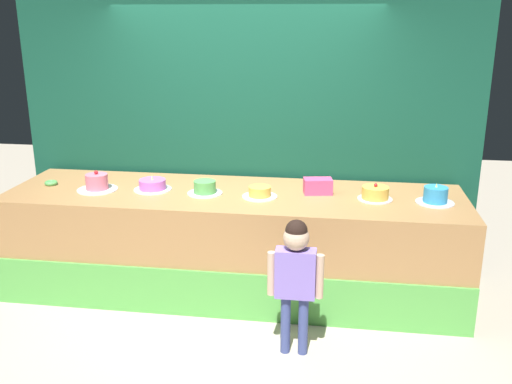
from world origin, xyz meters
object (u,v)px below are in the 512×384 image
cake_center_left (205,188)px  cake_center_right (260,192)px  child_figure (296,269)px  donut (51,183)px  cake_far_right (435,196)px  cake_far_left (97,183)px  cake_left (153,185)px  pink_box (318,186)px  cake_right (375,193)px

cake_center_left → cake_center_right: cake_center_left is taller
cake_center_left → child_figure: bearing=-46.2°
donut → cake_far_right: bearing=-0.6°
cake_far_left → cake_center_left: size_ratio=1.17×
cake_left → cake_center_left: 0.49m
child_figure → cake_far_left: cake_far_left is taller
cake_left → cake_center_right: bearing=-3.9°
cake_far_left → cake_center_right: size_ratio=1.18×
donut → cake_left: cake_left is taller
pink_box → cake_center_right: bearing=-160.2°
cake_left → cake_right: bearing=0.2°
donut → cake_center_left: (1.45, -0.06, 0.03)m
cake_far_left → cake_right: (2.42, 0.08, -0.01)m
child_figure → cake_far_left: 2.05m
pink_box → cake_center_left: 0.98m
donut → cake_center_right: bearing=-2.5°
child_figure → cake_center_left: (-0.87, 0.90, 0.30)m
cake_left → cake_right: (1.94, 0.01, 0.01)m
cake_center_right → cake_center_left: bearing=176.9°
cake_left → cake_far_right: (2.42, -0.02, 0.02)m
child_figure → donut: 2.53m
cake_far_left → cake_center_left: bearing=2.0°
pink_box → cake_center_right: 0.52m
child_figure → pink_box: bearing=84.4°
cake_far_left → cake_far_right: bearing=1.1°
donut → cake_far_left: 0.50m
cake_far_left → cake_left: bearing=8.7°
child_figure → cake_left: 1.67m
pink_box → cake_left: bearing=-175.8°
cake_left → cake_center_right: (0.97, -0.07, -0.00)m
child_figure → cake_center_right: bearing=113.5°
cake_far_left → cake_center_right: (1.45, 0.01, -0.02)m
child_figure → cake_far_left: size_ratio=2.94×
donut → cake_far_right: cake_far_right is taller
cake_center_left → pink_box: bearing=8.7°
cake_far_left → cake_center_right: cake_far_left is taller
cake_far_right → cake_center_left: bearing=-179.4°
child_figure → cake_center_right: child_figure is taller
pink_box → cake_far_right: size_ratio=0.77×
donut → cake_far_right: 3.39m
donut → cake_right: bearing=-0.2°
child_figure → donut: child_figure is taller
cake_center_left → donut: bearing=177.8°
cake_far_left → cake_far_right: (2.91, 0.05, -0.00)m
child_figure → cake_left: bearing=145.1°
cake_center_left → cake_far_right: (1.94, 0.02, 0.01)m
child_figure → donut: size_ratio=9.15×
cake_center_right → cake_far_left: bearing=-179.7°
child_figure → cake_far_left: bearing=154.6°
cake_far_left → donut: bearing=169.5°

